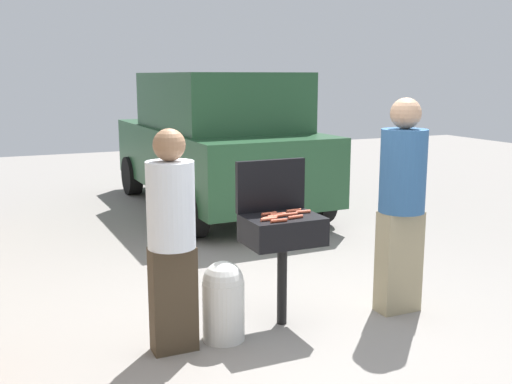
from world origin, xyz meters
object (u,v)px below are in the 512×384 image
hot_dog_3 (275,216)px  hot_dog_7 (269,214)px  hot_dog_4 (303,212)px  propane_tank (223,299)px  hot_dog_9 (290,214)px  hot_dog_6 (270,218)px  hot_dog_5 (295,217)px  parked_minivan (216,141)px  person_right (402,198)px  hot_dog_1 (269,219)px  bbq_grill (282,234)px  hot_dog_2 (279,221)px  hot_dog_8 (294,211)px  person_left (172,234)px  hot_dog_0 (278,214)px

hot_dog_3 → hot_dog_7: 0.10m
hot_dog_4 → propane_tank: hot_dog_4 is taller
hot_dog_9 → hot_dog_6: bearing=-166.9°
hot_dog_4 → hot_dog_5: (-0.14, -0.14, 0.00)m
parked_minivan → person_right: bearing=88.5°
hot_dog_1 → hot_dog_3: (0.09, 0.07, 0.00)m
bbq_grill → hot_dog_4: hot_dog_4 is taller
hot_dog_2 → parked_minivan: size_ratio=0.03×
hot_dog_8 → parked_minivan: parked_minivan is taller
person_left → hot_dog_0: bearing=13.5°
hot_dog_2 → person_right: person_right is taller
person_right → parked_minivan: bearing=-96.5°
hot_dog_5 → hot_dog_9: same height
hot_dog_5 → propane_tank: hot_dog_5 is taller
hot_dog_3 → hot_dog_5: size_ratio=1.00×
hot_dog_0 → hot_dog_9: 0.09m
bbq_grill → hot_dog_5: (0.05, -0.11, 0.15)m
hot_dog_2 → hot_dog_6: (-0.03, 0.10, 0.00)m
hot_dog_3 → parked_minivan: 4.47m
hot_dog_2 → hot_dog_7: 0.24m
hot_dog_3 → parked_minivan: size_ratio=0.03×
parked_minivan → person_left: bearing=64.6°
person_left → person_right: bearing=3.7°
hot_dog_5 → parked_minivan: size_ratio=0.03×
hot_dog_1 → hot_dog_7: 0.18m
hot_dog_8 → hot_dog_5: bearing=-113.9°
person_left → parked_minivan: 4.84m
hot_dog_2 → hot_dog_5: same height
hot_dog_5 → hot_dog_7: same height
hot_dog_3 → hot_dog_0: bearing=46.6°
hot_dog_6 → person_right: person_right is taller
propane_tank → hot_dog_9: bearing=7.0°
hot_dog_8 → hot_dog_9: size_ratio=1.00×
hot_dog_3 → hot_dog_6: same height
propane_tank → hot_dog_0: bearing=12.6°
hot_dog_2 → hot_dog_7: size_ratio=1.00×
hot_dog_4 → hot_dog_6: 0.34m
hot_dog_8 → person_right: person_right is taller
bbq_grill → hot_dog_9: (0.05, -0.01, 0.15)m
hot_dog_5 → hot_dog_7: size_ratio=1.00×
hot_dog_4 → propane_tank: (-0.73, -0.11, -0.59)m
hot_dog_4 → hot_dog_6: (-0.33, -0.08, 0.00)m
hot_dog_2 → person_right: bearing=0.6°
hot_dog_5 → hot_dog_6: size_ratio=1.00×
hot_dog_4 → person_right: size_ratio=0.07×
hot_dog_0 → hot_dog_2: size_ratio=1.00×
bbq_grill → hot_dog_6: 0.22m
parked_minivan → hot_dog_9: bearing=75.8°
hot_dog_8 → person_right: 0.92m
hot_dog_0 → hot_dog_4: 0.22m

